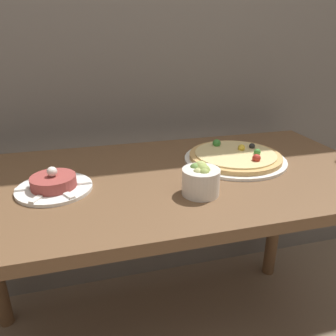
{
  "coord_description": "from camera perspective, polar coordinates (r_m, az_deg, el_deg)",
  "views": [
    {
      "loc": [
        -0.24,
        -0.58,
        1.18
      ],
      "look_at": [
        0.0,
        0.31,
        0.8
      ],
      "focal_mm": 35.0,
      "sensor_mm": 36.0,
      "label": 1
    }
  ],
  "objects": [
    {
      "name": "small_bowl",
      "position": [
        0.92,
        5.72,
        -1.98
      ],
      "size": [
        0.11,
        0.11,
        0.09
      ],
      "color": "silver",
      "rests_on": "dining_table"
    },
    {
      "name": "pizza_plate",
      "position": [
        1.19,
        11.62,
        1.89
      ],
      "size": [
        0.36,
        0.36,
        0.05
      ],
      "color": "white",
      "rests_on": "dining_table"
    },
    {
      "name": "dining_table",
      "position": [
        1.1,
        -0.69,
        -6.29
      ],
      "size": [
        1.41,
        0.7,
        0.76
      ],
      "color": "brown",
      "rests_on": "ground_plane"
    },
    {
      "name": "tartare_plate",
      "position": [
        1.0,
        -19.26,
        -2.72
      ],
      "size": [
        0.22,
        0.22,
        0.07
      ],
      "color": "white",
      "rests_on": "dining_table"
    },
    {
      "name": "back_wall",
      "position": [
        1.43,
        -6.1,
        27.02
      ],
      "size": [
        8.0,
        0.05,
        2.6
      ],
      "color": "slate",
      "rests_on": "ground_plane"
    }
  ]
}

